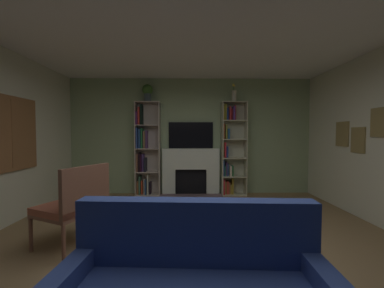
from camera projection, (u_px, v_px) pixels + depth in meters
The scene contains 10 objects.
ground_plane at pixel (194, 256), 2.79m from camera, with size 7.17×7.17×0.00m, color olive.
wall_back_accent at pixel (191, 136), 5.75m from camera, with size 5.79×0.06×2.73m, color #95AC80.
ceiling at pixel (194, 14), 2.68m from camera, with size 5.79×6.09×0.06m, color white.
fireplace at pixel (191, 171), 5.65m from camera, with size 1.43×0.49×1.08m.
tv at pixel (191, 135), 5.69m from camera, with size 1.04×0.06×0.61m, color black.
bookshelf_left at pixel (145, 151), 5.61m from camera, with size 0.57×0.29×2.16m.
bookshelf_right at pixel (231, 149), 5.63m from camera, with size 0.57×0.33×2.16m.
potted_plant at pixel (147, 92), 5.51m from camera, with size 0.24×0.24×0.40m.
vase_with_flowers at pixel (234, 95), 5.55m from camera, with size 0.11×0.11×0.42m.
armchair at pixel (75, 204), 3.01m from camera, with size 0.86×0.89×1.03m.
Camera 1 is at (-0.06, -2.74, 1.41)m, focal length 22.51 mm.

